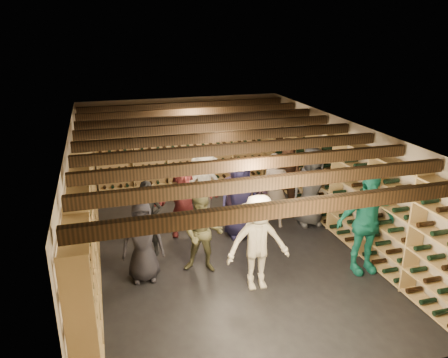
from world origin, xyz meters
TOP-DOWN VIEW (x-y plane):
  - ground at (0.00, 0.00)m, footprint 8.00×8.00m
  - walls at (0.00, 0.00)m, footprint 5.52×8.02m
  - ceiling at (0.00, 0.00)m, footprint 5.50×8.00m
  - ceiling_joists at (0.00, 0.00)m, footprint 5.40×7.12m
  - wine_rack_left at (-2.57, 0.00)m, footprint 0.32×7.50m
  - wine_rack_right at (2.57, 0.00)m, footprint 0.32×7.50m
  - wine_rack_back at (0.00, 3.83)m, footprint 4.70×0.30m
  - crate_stack_left at (-0.24, 2.58)m, footprint 0.57×0.45m
  - crate_stack_right at (1.35, 2.16)m, footprint 0.58×0.47m
  - crate_loose at (1.62, 1.30)m, footprint 0.58×0.47m
  - person_0 at (-1.66, -0.90)m, footprint 0.76×0.53m
  - person_1 at (-1.46, -0.04)m, footprint 0.63×0.51m
  - person_2 at (-0.59, -0.91)m, footprint 0.89×0.80m
  - person_3 at (0.16, -1.70)m, footprint 1.11×0.67m
  - person_4 at (2.18, -1.70)m, footprint 1.12×0.49m
  - person_5 at (-0.63, 0.65)m, footprint 1.48×0.58m
  - person_6 at (0.48, 0.25)m, footprint 0.85×0.56m
  - person_7 at (1.38, 0.51)m, footprint 0.71×0.59m
  - person_8 at (1.85, 0.81)m, footprint 1.13×1.02m
  - person_9 at (-0.01, 1.30)m, footprint 1.06×0.62m
  - person_11 at (0.59, 0.88)m, footprint 1.49×0.96m
  - person_12 at (2.18, 0.37)m, footprint 0.91×0.63m

SIDE VIEW (x-z plane):
  - ground at x=0.00m, z-range 0.00..0.00m
  - crate_loose at x=1.62m, z-range 0.00..0.17m
  - crate_stack_right at x=1.35m, z-range 0.00..0.34m
  - crate_stack_left at x=-0.24m, z-range 0.00..0.68m
  - person_0 at x=-1.66m, z-range 0.00..1.48m
  - person_2 at x=-0.59m, z-range 0.00..1.50m
  - person_1 at x=-1.46m, z-range 0.00..1.51m
  - person_11 at x=0.59m, z-range 0.00..1.53m
  - person_5 at x=-0.63m, z-range 0.00..1.56m
  - person_9 at x=-0.01m, z-range 0.00..1.62m
  - person_7 at x=1.38m, z-range 0.00..1.66m
  - person_3 at x=0.16m, z-range 0.00..1.69m
  - person_6 at x=0.48m, z-range 0.00..1.72m
  - person_12 at x=2.18m, z-range 0.00..1.79m
  - person_8 at x=1.85m, z-range 0.00..1.90m
  - person_4 at x=2.18m, z-range 0.00..1.90m
  - wine_rack_back at x=0.00m, z-range 0.00..2.15m
  - wine_rack_left at x=-2.57m, z-range 0.00..2.15m
  - wine_rack_right at x=2.57m, z-range 0.00..2.15m
  - walls at x=0.00m, z-range 0.00..2.40m
  - ceiling_joists at x=0.00m, z-range 2.17..2.35m
  - ceiling at x=0.00m, z-range 2.40..2.40m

